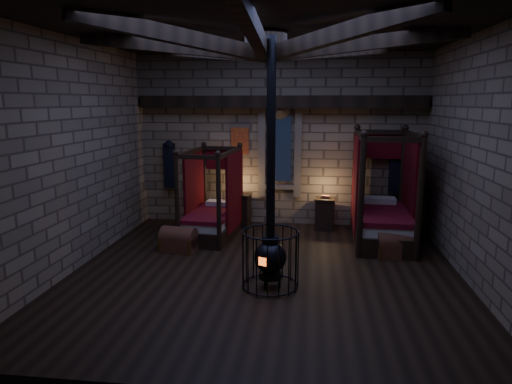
# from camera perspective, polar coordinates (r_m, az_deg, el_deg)

# --- Properties ---
(room) EXTENTS (7.02, 7.02, 4.29)m
(room) POSITION_cam_1_polar(r_m,az_deg,el_deg) (7.97, 1.31, 16.15)
(room) COLOR black
(room) RESTS_ON ground
(bed_left) EXTENTS (1.17, 1.99, 2.00)m
(bed_left) POSITION_cam_1_polar(r_m,az_deg,el_deg) (10.55, -5.46, -2.89)
(bed_left) COLOR black
(bed_left) RESTS_ON ground
(bed_right) EXTENTS (1.30, 2.35, 2.41)m
(bed_right) POSITION_cam_1_polar(r_m,az_deg,el_deg) (10.45, 15.44, -2.81)
(bed_right) COLOR black
(bed_right) RESTS_ON ground
(trunk_left) EXTENTS (0.78, 0.56, 0.52)m
(trunk_left) POSITION_cam_1_polar(r_m,az_deg,el_deg) (9.67, -9.62, -5.93)
(trunk_left) COLOR brown
(trunk_left) RESTS_ON ground
(trunk_right) EXTENTS (0.80, 0.56, 0.55)m
(trunk_right) POSITION_cam_1_polar(r_m,az_deg,el_deg) (9.59, 17.00, -6.35)
(trunk_right) COLOR brown
(trunk_right) RESTS_ON ground
(nightstand_left) EXTENTS (0.55, 0.53, 1.00)m
(nightstand_left) POSITION_cam_1_polar(r_m,az_deg,el_deg) (11.36, -1.98, -2.20)
(nightstand_left) COLOR black
(nightstand_left) RESTS_ON ground
(nightstand_right) EXTENTS (0.53, 0.51, 0.84)m
(nightstand_right) POSITION_cam_1_polar(r_m,az_deg,el_deg) (11.17, 8.61, -2.68)
(nightstand_right) COLOR black
(nightstand_right) RESTS_ON ground
(stove) EXTENTS (0.95, 0.95, 4.05)m
(stove) POSITION_cam_1_polar(r_m,az_deg,el_deg) (7.62, 1.80, -7.61)
(stove) COLOR black
(stove) RESTS_ON ground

